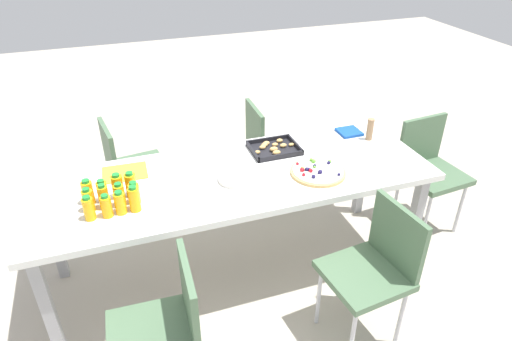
% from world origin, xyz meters
% --- Properties ---
extents(ground_plane, '(12.00, 12.00, 0.00)m').
position_xyz_m(ground_plane, '(0.00, 0.00, 0.00)').
color(ground_plane, '#B2A899').
extents(party_table, '(2.37, 0.82, 0.76)m').
position_xyz_m(party_table, '(0.00, 0.00, 0.69)').
color(party_table, silver).
rests_on(party_table, ground_plane).
extents(chair_near_left, '(0.42, 0.42, 0.83)m').
position_xyz_m(chair_near_left, '(-0.56, -0.75, 0.50)').
color(chair_near_left, '#4C6B4C').
rests_on(chair_near_left, ground_plane).
extents(chair_end, '(0.44, 0.44, 0.83)m').
position_xyz_m(chair_end, '(1.49, 0.07, 0.50)').
color(chair_end, '#4C6B4C').
rests_on(chair_end, ground_plane).
extents(chair_far_right, '(0.41, 0.41, 0.83)m').
position_xyz_m(chair_far_right, '(0.50, 0.75, 0.50)').
color(chair_far_right, '#4C6B4C').
rests_on(chair_far_right, ground_plane).
extents(chair_far_left, '(0.45, 0.45, 0.83)m').
position_xyz_m(chair_far_left, '(-0.58, 0.78, 0.50)').
color(chair_far_left, '#4C6B4C').
rests_on(chair_far_left, ground_plane).
extents(chair_near_right, '(0.44, 0.44, 0.83)m').
position_xyz_m(chair_near_right, '(0.56, -0.71, 0.50)').
color(chair_near_right, '#4C6B4C').
rests_on(chair_near_right, ground_plane).
extents(juice_bottle_0, '(0.06, 0.06, 0.14)m').
position_xyz_m(juice_bottle_0, '(-0.82, -0.17, 0.82)').
color(juice_bottle_0, '#F9AD14').
rests_on(juice_bottle_0, party_table).
extents(juice_bottle_1, '(0.05, 0.05, 0.13)m').
position_xyz_m(juice_bottle_1, '(-0.73, -0.18, 0.82)').
color(juice_bottle_1, '#FAAB14').
rests_on(juice_bottle_1, party_table).
extents(juice_bottle_2, '(0.06, 0.06, 0.13)m').
position_xyz_m(juice_bottle_2, '(-0.67, -0.17, 0.82)').
color(juice_bottle_2, '#F8AE14').
rests_on(juice_bottle_2, party_table).
extents(juice_bottle_3, '(0.06, 0.06, 0.15)m').
position_xyz_m(juice_bottle_3, '(-0.59, -0.17, 0.83)').
color(juice_bottle_3, '#F9AF14').
rests_on(juice_bottle_3, party_table).
extents(juice_bottle_4, '(0.06, 0.06, 0.14)m').
position_xyz_m(juice_bottle_4, '(-0.82, -0.10, 0.82)').
color(juice_bottle_4, '#F9AF14').
rests_on(juice_bottle_4, party_table).
extents(juice_bottle_5, '(0.05, 0.05, 0.15)m').
position_xyz_m(juice_bottle_5, '(-0.74, -0.10, 0.83)').
color(juice_bottle_5, '#F9AD14').
rests_on(juice_bottle_5, party_table).
extents(juice_bottle_6, '(0.06, 0.06, 0.14)m').
position_xyz_m(juice_bottle_6, '(-0.66, -0.11, 0.82)').
color(juice_bottle_6, '#FAAF14').
rests_on(juice_bottle_6, party_table).
extents(juice_bottle_7, '(0.06, 0.06, 0.13)m').
position_xyz_m(juice_bottle_7, '(-0.59, -0.10, 0.82)').
color(juice_bottle_7, '#F9AF14').
rests_on(juice_bottle_7, party_table).
extents(juice_bottle_8, '(0.06, 0.06, 0.15)m').
position_xyz_m(juice_bottle_8, '(-0.82, -0.03, 0.83)').
color(juice_bottle_8, '#F9AB14').
rests_on(juice_bottle_8, party_table).
extents(juice_bottle_9, '(0.06, 0.06, 0.13)m').
position_xyz_m(juice_bottle_9, '(-0.75, -0.03, 0.82)').
color(juice_bottle_9, '#FAAC14').
rests_on(juice_bottle_9, party_table).
extents(juice_bottle_10, '(0.06, 0.06, 0.15)m').
position_xyz_m(juice_bottle_10, '(-0.67, -0.02, 0.83)').
color(juice_bottle_10, '#F8AF14').
rests_on(juice_bottle_10, party_table).
extents(juice_bottle_11, '(0.06, 0.06, 0.15)m').
position_xyz_m(juice_bottle_11, '(-0.60, -0.03, 0.83)').
color(juice_bottle_11, '#FAAC14').
rests_on(juice_bottle_11, party_table).
extents(fruit_pizza, '(0.33, 0.33, 0.05)m').
position_xyz_m(fruit_pizza, '(0.47, -0.15, 0.77)').
color(fruit_pizza, tan).
rests_on(fruit_pizza, party_table).
extents(snack_tray, '(0.31, 0.25, 0.04)m').
position_xyz_m(snack_tray, '(0.33, 0.21, 0.77)').
color(snack_tray, black).
rests_on(snack_tray, party_table).
extents(plate_stack, '(0.20, 0.20, 0.02)m').
position_xyz_m(plate_stack, '(-0.01, -0.06, 0.77)').
color(plate_stack, silver).
rests_on(plate_stack, party_table).
extents(napkin_stack, '(0.15, 0.15, 0.02)m').
position_xyz_m(napkin_stack, '(0.91, 0.27, 0.77)').
color(napkin_stack, '#194CA5').
rests_on(napkin_stack, party_table).
extents(cardboard_tube, '(0.04, 0.04, 0.15)m').
position_xyz_m(cardboard_tube, '(0.99, 0.14, 0.83)').
color(cardboard_tube, '#9E7A56').
rests_on(cardboard_tube, party_table).
extents(paper_folder, '(0.27, 0.21, 0.01)m').
position_xyz_m(paper_folder, '(-0.61, 0.23, 0.76)').
color(paper_folder, yellow).
rests_on(paper_folder, party_table).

